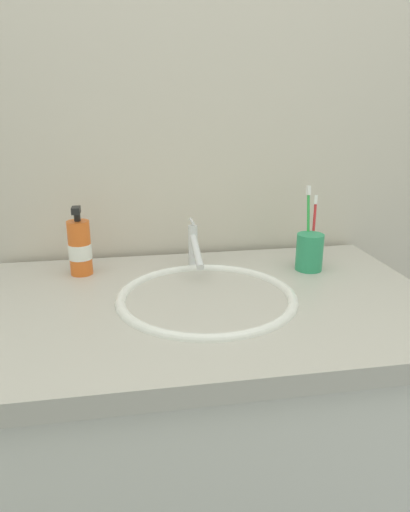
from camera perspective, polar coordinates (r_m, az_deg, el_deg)
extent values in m
cube|color=beige|center=(1.31, -2.61, 13.51)|extent=(2.23, 0.04, 2.40)
cube|color=silver|center=(1.29, 0.18, -24.71)|extent=(0.99, 0.61, 0.86)
cube|color=#BCB7AD|center=(1.04, 0.20, -6.32)|extent=(1.03, 0.65, 0.04)
ellipsoid|color=white|center=(1.05, 0.28, -7.89)|extent=(0.35, 0.35, 0.10)
torus|color=white|center=(1.03, 0.28, -5.28)|extent=(0.41, 0.41, 0.02)
cylinder|color=#595B60|center=(1.07, 0.27, -10.21)|extent=(0.03, 0.03, 0.01)
cylinder|color=silver|center=(1.21, -1.46, 1.19)|extent=(0.02, 0.02, 0.11)
cylinder|color=silver|center=(1.14, -1.01, 0.67)|extent=(0.02, 0.13, 0.06)
cylinder|color=silver|center=(1.20, -1.58, 4.34)|extent=(0.01, 0.05, 0.01)
cylinder|color=#2D9966|center=(1.22, 12.86, 0.47)|extent=(0.07, 0.07, 0.10)
cylinder|color=red|center=(1.24, 13.32, 2.82)|extent=(0.03, 0.05, 0.17)
cube|color=white|center=(1.24, 13.63, 6.81)|extent=(0.01, 0.02, 0.03)
cylinder|color=green|center=(1.23, 12.72, 3.39)|extent=(0.01, 0.03, 0.20)
cube|color=white|center=(1.22, 12.75, 7.98)|extent=(0.01, 0.02, 0.03)
cylinder|color=orange|center=(1.19, -15.29, 0.99)|extent=(0.06, 0.06, 0.14)
cylinder|color=black|center=(1.17, -15.62, 4.68)|extent=(0.02, 0.02, 0.02)
cube|color=black|center=(1.16, -15.75, 5.50)|extent=(0.02, 0.04, 0.02)
cylinder|color=white|center=(1.20, -15.26, 0.58)|extent=(0.06, 0.06, 0.04)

